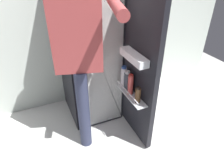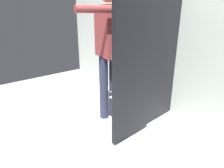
# 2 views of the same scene
# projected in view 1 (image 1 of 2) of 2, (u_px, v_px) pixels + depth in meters

# --- Properties ---
(ground_plane) EXTENTS (5.64, 5.64, 0.00)m
(ground_plane) POSITION_uv_depth(u_px,v_px,m) (109.00, 137.00, 2.32)
(ground_plane) COLOR silver
(kitchen_wall) EXTENTS (4.40, 0.10, 2.54)m
(kitchen_wall) POSITION_uv_depth(u_px,v_px,m) (76.00, 5.00, 2.39)
(kitchen_wall) COLOR beige
(kitchen_wall) RESTS_ON ground_plane
(refrigerator) EXTENTS (0.64, 1.23, 1.71)m
(refrigerator) POSITION_uv_depth(u_px,v_px,m) (92.00, 50.00, 2.28)
(refrigerator) COLOR black
(refrigerator) RESTS_ON ground_plane
(person) EXTENTS (0.58, 0.81, 1.78)m
(person) POSITION_uv_depth(u_px,v_px,m) (79.00, 48.00, 1.75)
(person) COLOR #2D334C
(person) RESTS_ON ground_plane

